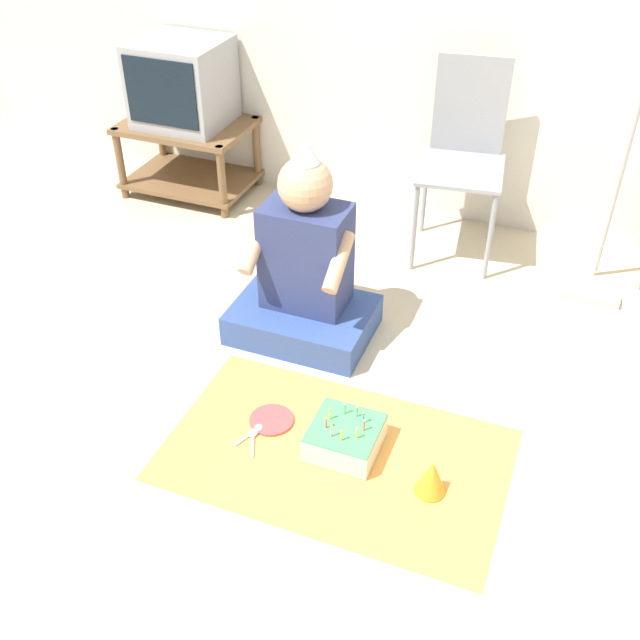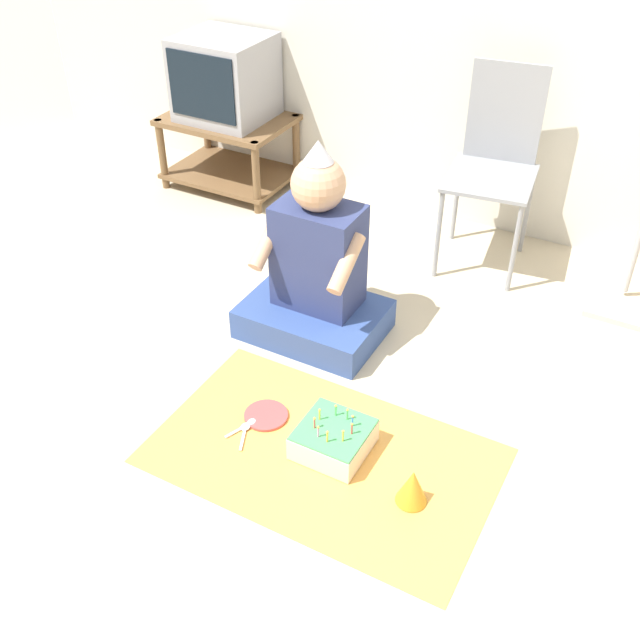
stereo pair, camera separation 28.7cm
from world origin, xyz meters
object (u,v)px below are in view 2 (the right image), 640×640
Objects in this scene: folding_chair at (496,155)px; paper_plate at (266,415)px; birthday_cake at (334,439)px; party_hat_blue at (412,486)px; tv at (225,78)px; dust_mop at (636,246)px; person_seated at (316,273)px.

paper_plate is (-0.34, -1.59, -0.54)m from folding_chair.
birthday_cake is 0.36m from party_hat_blue.
dust_mop is at bearing -6.16° from tv.
paper_plate is at bearing -79.97° from person_seated.
person_seated is 3.52× the size of birthday_cake.
party_hat_blue is (0.77, -0.71, -0.23)m from person_seated.
person_seated reaches higher than paper_plate.
tv is at bearing 137.77° from party_hat_blue.
party_hat_blue is (1.93, -1.75, -0.58)m from tv.
paper_plate is (-1.07, -1.39, -0.35)m from dust_mop.
dust_mop is 1.37× the size of person_seated.
tv is 2.79× the size of paper_plate.
folding_chair is at bearing 164.77° from dust_mop.
folding_chair reaches higher than paper_plate.
person_seated is 5.20× the size of paper_plate.
person_seated is (-1.18, -0.79, -0.06)m from dust_mop.
paper_plate is (0.11, -0.60, -0.29)m from person_seated.
person_seated is at bearing -114.46° from folding_chair.
person_seated is at bearing 100.03° from paper_plate.
folding_chair is (1.61, -0.05, -0.10)m from tv.
party_hat_blue is 0.68m from paper_plate.
birthday_cake reaches higher than paper_plate.
person_seated reaches higher than tv.
party_hat_blue is at bearing -105.16° from dust_mop.
birthday_cake is (0.42, -0.63, -0.24)m from person_seated.
dust_mop is at bearing 61.81° from birthday_cake.
person_seated is at bearing 123.79° from birthday_cake.
dust_mop reaches higher than person_seated.
folding_chair is 3.79× the size of birthday_cake.
person_seated is 6.32× the size of party_hat_blue.
person_seated is at bearing 137.24° from party_hat_blue.
paper_plate is (-0.67, 0.11, -0.07)m from party_hat_blue.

